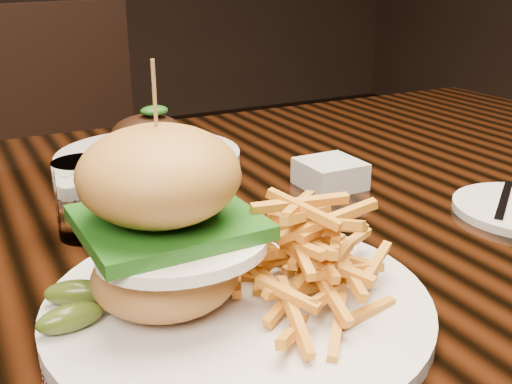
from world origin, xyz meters
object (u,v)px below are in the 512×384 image
dining_table (255,250)px  burger_plate (233,251)px  far_dish (148,152)px  chair_far (86,168)px

dining_table → burger_plate: burger_plate is taller
far_dish → dining_table: bearing=-69.6°
dining_table → far_dish: far_dish is taller
burger_plate → chair_far: (0.11, 1.12, -0.27)m
burger_plate → chair_far: 1.16m
burger_plate → dining_table: bearing=69.4°
far_dish → chair_far: bearing=86.5°
burger_plate → far_dish: size_ratio=1.19×
chair_far → burger_plate: bearing=-115.3°
dining_table → chair_far: 0.90m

